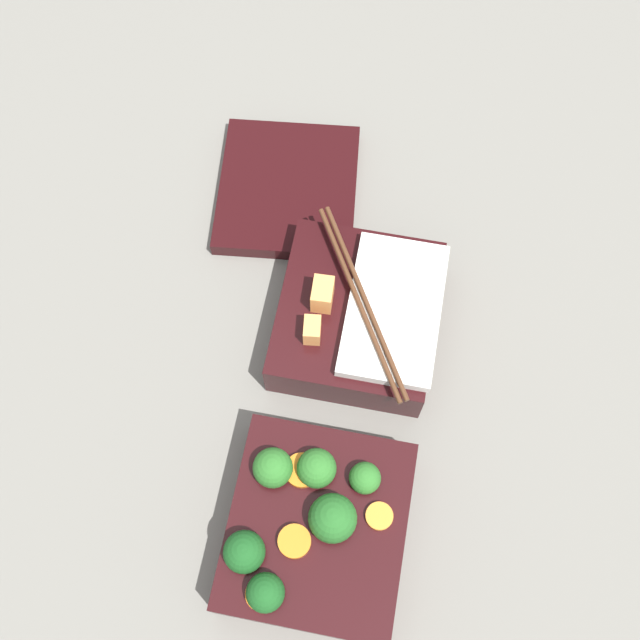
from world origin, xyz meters
The scene contains 4 objects.
ground_plane centered at (0.00, 0.00, 0.00)m, with size 3.00×3.00×0.00m, color slate.
bento_tray_vegetable centered at (-0.10, 0.00, 0.03)m, with size 0.17×0.16×0.08m.
bento_tray_rice centered at (0.12, -0.01, 0.03)m, with size 0.20×0.16×0.08m.
bento_lid centered at (0.26, 0.10, 0.01)m, with size 0.17×0.15×0.02m, color black.
Camera 1 is at (-0.19, -0.02, 0.72)m, focal length 42.00 mm.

